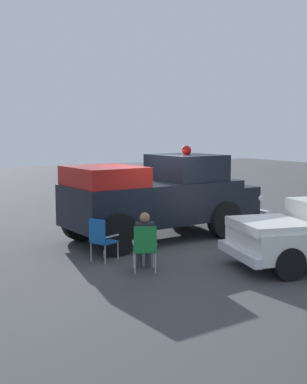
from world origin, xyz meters
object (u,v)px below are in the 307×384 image
at_px(lawn_chair_spare, 101,237).
at_px(spectator_seated, 145,239).
at_px(spectator_standing, 169,190).
at_px(lawn_chair_near_truck, 145,245).
at_px(vintage_fire_truck, 160,196).

bearing_deg(lawn_chair_spare, spectator_seated, -155.81).
height_order(spectator_seated, spectator_standing, spectator_standing).
relative_size(lawn_chair_near_truck, spectator_standing, 0.61).
height_order(vintage_fire_truck, lawn_chair_near_truck, vintage_fire_truck).
height_order(lawn_chair_spare, spectator_seated, spectator_seated).
relative_size(vintage_fire_truck, spectator_standing, 3.62).
xyz_separation_m(vintage_fire_truck, spectator_standing, (2.75, -2.09, -0.23)).
height_order(lawn_chair_spare, spectator_standing, spectator_standing).
distance_m(spectator_seated, spectator_standing, 6.75).
xyz_separation_m(lawn_chair_spare, spectator_seated, (-1.13, -0.51, 0.11)).
relative_size(lawn_chair_near_truck, lawn_chair_spare, 1.00).
relative_size(lawn_chair_spare, spectator_seated, 0.79).
bearing_deg(spectator_seated, lawn_chair_spare, 24.19).
relative_size(spectator_seated, spectator_standing, 0.77).
relative_size(vintage_fire_truck, lawn_chair_near_truck, 5.94).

